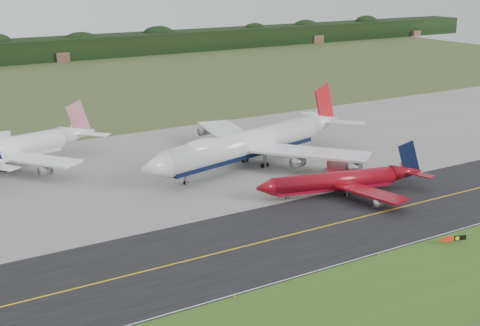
% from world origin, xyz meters
% --- Properties ---
extents(ground, '(600.00, 600.00, 0.00)m').
position_xyz_m(ground, '(0.00, 0.00, 0.00)').
color(ground, '#374620').
rests_on(ground, ground).
extents(grass_verge, '(400.00, 30.00, 0.01)m').
position_xyz_m(grass_verge, '(0.00, -35.00, 0.01)').
color(grass_verge, '#31601C').
rests_on(grass_verge, ground).
extents(taxiway, '(400.00, 32.00, 0.02)m').
position_xyz_m(taxiway, '(0.00, -4.00, 0.01)').
color(taxiway, black).
rests_on(taxiway, ground).
extents(apron, '(400.00, 78.00, 0.01)m').
position_xyz_m(apron, '(0.00, 51.00, 0.01)').
color(apron, gray).
rests_on(apron, ground).
extents(taxiway_centreline, '(400.00, 0.40, 0.00)m').
position_xyz_m(taxiway_centreline, '(0.00, -4.00, 0.03)').
color(taxiway_centreline, gold).
rests_on(taxiway_centreline, taxiway).
extents(taxiway_edge_line, '(400.00, 0.25, 0.00)m').
position_xyz_m(taxiway_edge_line, '(0.00, -19.50, 0.03)').
color(taxiway_edge_line, silver).
rests_on(taxiway_edge_line, taxiway).
extents(jet_ba_747, '(72.32, 58.83, 18.37)m').
position_xyz_m(jet_ba_747, '(15.17, 40.15, 6.25)').
color(jet_ba_747, white).
rests_on(jet_ba_747, ground).
extents(jet_red_737, '(41.52, 33.23, 11.32)m').
position_xyz_m(jet_red_737, '(21.33, 10.12, 3.13)').
color(jet_red_737, maroon).
rests_on(jet_red_737, ground).
extents(taxiway_sign, '(4.90, 1.77, 1.70)m').
position_xyz_m(taxiway_sign, '(19.98, -24.02, 1.20)').
color(taxiway_sign, slate).
rests_on(taxiway_sign, ground).
extents(edge_marker_left, '(0.16, 0.16, 0.50)m').
position_xyz_m(edge_marker_left, '(-26.50, -20.50, 0.25)').
color(edge_marker_left, yellow).
rests_on(edge_marker_left, ground).
extents(edge_marker_center, '(0.16, 0.16, 0.50)m').
position_xyz_m(edge_marker_center, '(4.26, -20.50, 0.25)').
color(edge_marker_center, yellow).
rests_on(edge_marker_center, ground).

